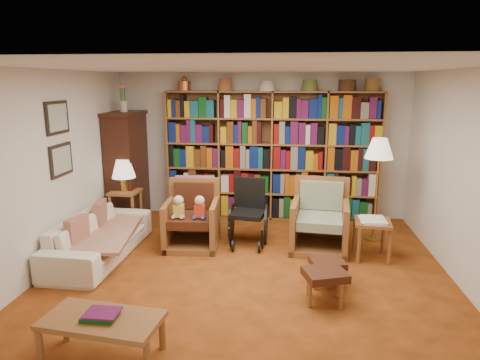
# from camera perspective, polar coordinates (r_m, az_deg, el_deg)

# --- Properties ---
(floor) EXTENTS (5.00, 5.00, 0.00)m
(floor) POSITION_cam_1_polar(r_m,az_deg,el_deg) (5.46, 0.96, -12.48)
(floor) COLOR #9C4418
(floor) RESTS_ON ground
(ceiling) EXTENTS (5.00, 5.00, 0.00)m
(ceiling) POSITION_cam_1_polar(r_m,az_deg,el_deg) (4.93, 1.07, 14.75)
(ceiling) COLOR silver
(ceiling) RESTS_ON wall_back
(wall_back) EXTENTS (5.00, 0.00, 5.00)m
(wall_back) POSITION_cam_1_polar(r_m,az_deg,el_deg) (7.50, 2.80, 4.55)
(wall_back) COLOR silver
(wall_back) RESTS_ON floor
(wall_front) EXTENTS (5.00, 0.00, 5.00)m
(wall_front) POSITION_cam_1_polar(r_m,az_deg,el_deg) (2.69, -4.07, -11.16)
(wall_front) COLOR silver
(wall_front) RESTS_ON floor
(wall_left) EXTENTS (0.00, 5.00, 5.00)m
(wall_left) POSITION_cam_1_polar(r_m,az_deg,el_deg) (5.84, -24.24, 0.98)
(wall_left) COLOR silver
(wall_left) RESTS_ON floor
(wall_right) EXTENTS (0.00, 5.00, 5.00)m
(wall_right) POSITION_cam_1_polar(r_m,az_deg,el_deg) (5.43, 28.29, -0.26)
(wall_right) COLOR silver
(wall_right) RESTS_ON floor
(bookshelf) EXTENTS (3.60, 0.30, 2.42)m
(bookshelf) POSITION_cam_1_polar(r_m,az_deg,el_deg) (7.34, 4.27, 3.71)
(bookshelf) COLOR #935A2D
(bookshelf) RESTS_ON floor
(curio_cabinet) EXTENTS (0.50, 0.95, 2.40)m
(curio_cabinet) POSITION_cam_1_polar(r_m,az_deg,el_deg) (7.55, -14.82, 1.91)
(curio_cabinet) COLOR #3A1B10
(curio_cabinet) RESTS_ON floor
(framed_pictures) EXTENTS (0.03, 0.52, 0.97)m
(framed_pictures) POSITION_cam_1_polar(r_m,az_deg,el_deg) (6.02, -22.96, 5.06)
(framed_pictures) COLOR black
(framed_pictures) RESTS_ON wall_left
(sofa) EXTENTS (1.98, 0.82, 0.57)m
(sofa) POSITION_cam_1_polar(r_m,az_deg,el_deg) (6.17, -18.19, -7.21)
(sofa) COLOR silver
(sofa) RESTS_ON floor
(sofa_throw) EXTENTS (0.99, 1.57, 0.04)m
(sofa_throw) POSITION_cam_1_polar(r_m,az_deg,el_deg) (6.15, -17.77, -7.13)
(sofa_throw) COLOR beige
(sofa_throw) RESTS_ON sofa
(cushion_left) EXTENTS (0.19, 0.39, 0.37)m
(cushion_left) POSITION_cam_1_polar(r_m,az_deg,el_deg) (6.47, -18.07, -4.73)
(cushion_left) COLOR maroon
(cushion_left) RESTS_ON sofa
(cushion_right) EXTENTS (0.18, 0.37, 0.36)m
(cushion_right) POSITION_cam_1_polar(r_m,az_deg,el_deg) (5.88, -20.86, -6.74)
(cushion_right) COLOR maroon
(cushion_right) RESTS_ON sofa
(side_table_lamp) EXTENTS (0.46, 0.46, 0.62)m
(side_table_lamp) POSITION_cam_1_polar(r_m,az_deg,el_deg) (7.23, -15.04, -2.53)
(side_table_lamp) COLOR #935A2D
(side_table_lamp) RESTS_ON floor
(table_lamp) EXTENTS (0.38, 0.38, 0.52)m
(table_lamp) POSITION_cam_1_polar(r_m,az_deg,el_deg) (7.12, -15.27, 1.34)
(table_lamp) COLOR #B39239
(table_lamp) RESTS_ON side_table_lamp
(armchair_leather) EXTENTS (0.81, 0.86, 0.97)m
(armchair_leather) POSITION_cam_1_polar(r_m,az_deg,el_deg) (6.34, -6.24, -5.06)
(armchair_leather) COLOR #935A2D
(armchair_leather) RESTS_ON floor
(armchair_sage) EXTENTS (0.88, 0.90, 0.99)m
(armchair_sage) POSITION_cam_1_polar(r_m,az_deg,el_deg) (6.30, 10.51, -5.49)
(armchair_sage) COLOR #935A2D
(armchair_sage) RESTS_ON floor
(wheelchair) EXTENTS (0.55, 0.77, 0.96)m
(wheelchair) POSITION_cam_1_polar(r_m,az_deg,el_deg) (6.34, 1.15, -4.56)
(wheelchair) COLOR black
(wheelchair) RESTS_ON floor
(floor_lamp) EXTENTS (0.41, 0.41, 1.55)m
(floor_lamp) POSITION_cam_1_polar(r_m,az_deg,el_deg) (6.55, 18.05, 3.49)
(floor_lamp) COLOR #B39239
(floor_lamp) RESTS_ON floor
(side_table_papers) EXTENTS (0.52, 0.52, 0.56)m
(side_table_papers) POSITION_cam_1_polar(r_m,az_deg,el_deg) (6.05, 17.24, -6.02)
(side_table_papers) COLOR #935A2D
(side_table_papers) RESTS_ON floor
(footstool_a) EXTENTS (0.53, 0.49, 0.37)m
(footstool_a) POSITION_cam_1_polar(r_m,az_deg,el_deg) (4.80, 11.26, -12.52)
(footstool_a) COLOR #472212
(footstool_a) RESTS_ON floor
(footstool_b) EXTENTS (0.45, 0.40, 0.32)m
(footstool_b) POSITION_cam_1_polar(r_m,az_deg,el_deg) (5.18, 11.58, -11.00)
(footstool_b) COLOR #472212
(footstool_b) RESTS_ON floor
(coffee_table) EXTENTS (1.06, 0.62, 0.45)m
(coffee_table) POSITION_cam_1_polar(r_m,az_deg,el_deg) (4.02, -17.90, -17.66)
(coffee_table) COLOR #935A2D
(coffee_table) RESTS_ON floor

